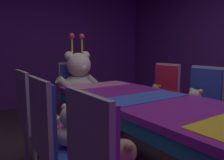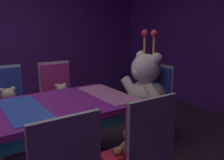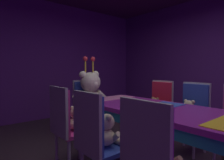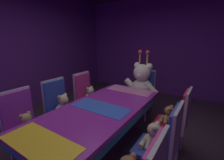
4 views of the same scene
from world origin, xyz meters
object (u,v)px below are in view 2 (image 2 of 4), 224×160
(banquet_table, at_px, (25,119))
(throne_chair, at_px, (155,96))
(chair_left_2, at_px, (57,92))
(king_teddy_bear, at_px, (145,85))
(teddy_left_1, at_px, (9,103))
(teddy_right_2, at_px, (131,143))
(chair_left_1, at_px, (6,100))
(chair_right_2, at_px, (144,148))
(teddy_left_2, at_px, (62,96))

(banquet_table, distance_m, throne_chair, 1.54)
(chair_left_2, relative_size, king_teddy_bear, 1.05)
(throne_chair, bearing_deg, king_teddy_bear, -0.00)
(banquet_table, distance_m, teddy_left_1, 0.73)
(teddy_right_2, bearing_deg, chair_left_1, 19.76)
(banquet_table, height_order, throne_chair, throne_chair)
(banquet_table, bearing_deg, chair_right_2, 34.04)
(teddy_right_2, height_order, throne_chair, throne_chair)
(teddy_right_2, height_order, king_teddy_bear, king_teddy_bear)
(teddy_left_1, distance_m, chair_left_2, 0.63)
(banquet_table, height_order, chair_right_2, chair_right_2)
(teddy_left_1, distance_m, teddy_left_2, 0.62)
(teddy_left_2, bearing_deg, chair_left_1, -105.14)
(chair_right_2, distance_m, king_teddy_bear, 1.18)
(teddy_right_2, bearing_deg, teddy_left_2, -1.54)
(teddy_right_2, distance_m, king_teddy_bear, 1.09)
(chair_left_1, bearing_deg, chair_right_2, 18.27)
(king_teddy_bear, bearing_deg, teddy_left_1, -28.26)
(teddy_left_2, bearing_deg, banquet_table, -41.64)
(chair_left_1, xyz_separation_m, teddy_left_2, (0.17, 0.62, -0.02))
(chair_right_2, bearing_deg, teddy_left_1, 19.80)
(teddy_left_1, bearing_deg, chair_left_1, 180.00)
(throne_chair, bearing_deg, teddy_right_2, 37.63)
(banquet_table, bearing_deg, teddy_left_2, 138.36)
(banquet_table, bearing_deg, throne_chair, 90.00)
(banquet_table, bearing_deg, teddy_left_1, 178.96)
(banquet_table, height_order, chair_left_1, chair_left_1)
(chair_left_1, distance_m, chair_left_2, 0.62)
(chair_left_1, bearing_deg, chair_left_2, 87.81)
(chair_left_2, xyz_separation_m, throne_chair, (0.85, 0.91, 0.00))
(chair_left_1, height_order, chair_right_2, same)
(chair_left_1, bearing_deg, banquet_table, -0.87)
(banquet_table, distance_m, teddy_right_2, 0.95)
(chair_left_1, height_order, chair_left_2, same)
(teddy_right_2, relative_size, throne_chair, 0.28)
(teddy_right_2, bearing_deg, teddy_left_1, 21.55)
(chair_right_2, bearing_deg, chair_left_2, -1.28)
(teddy_left_2, height_order, teddy_right_2, teddy_left_2)
(chair_left_2, relative_size, throne_chair, 1.00)
(teddy_right_2, bearing_deg, king_teddy_bear, -46.75)
(banquet_table, bearing_deg, teddy_right_2, 38.87)
(chair_left_1, bearing_deg, throne_chair, 60.21)
(throne_chair, xyz_separation_m, king_teddy_bear, (0.00, -0.17, 0.16))
(chair_left_1, height_order, teddy_right_2, chair_left_1)
(chair_left_2, height_order, king_teddy_bear, king_teddy_bear)
(banquet_table, bearing_deg, chair_left_2, 143.51)
(chair_left_2, distance_m, king_teddy_bear, 1.14)
(banquet_table, distance_m, king_teddy_bear, 1.38)
(throne_chair, bearing_deg, chair_left_1, -29.79)
(banquet_table, height_order, chair_left_2, chair_left_2)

